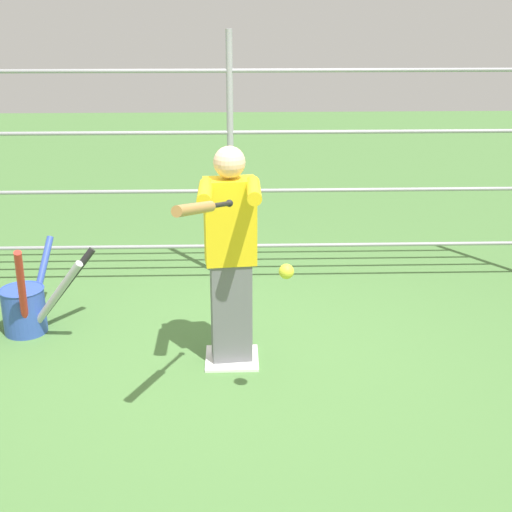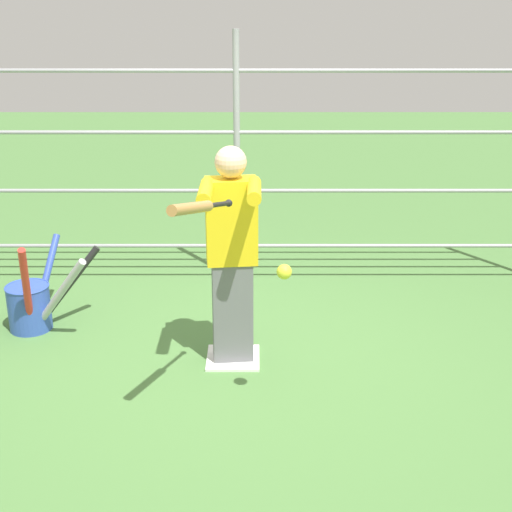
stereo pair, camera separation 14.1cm
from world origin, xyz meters
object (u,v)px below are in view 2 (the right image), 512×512
at_px(batter, 232,250).
at_px(bat_bucket, 33,303).
at_px(baseball_bat_swinging, 196,207).
at_px(softball_in_flight, 284,272).

height_order(batter, bat_bucket, batter).
xyz_separation_m(batter, baseball_bat_swinging, (0.17, 0.87, 0.58)).
bearing_deg(baseball_bat_swinging, bat_bucket, -43.62).
xyz_separation_m(softball_in_flight, bat_bucket, (2.01, -1.26, -0.78)).
bearing_deg(batter, bat_bucket, -18.20).
relative_size(softball_in_flight, bat_bucket, 0.09).
bearing_deg(batter, softball_in_flight, 116.04).
bearing_deg(bat_bucket, softball_in_flight, 147.87).
height_order(softball_in_flight, bat_bucket, softball_in_flight).
xyz_separation_m(baseball_bat_swinging, bat_bucket, (1.49, -1.42, -1.24)).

